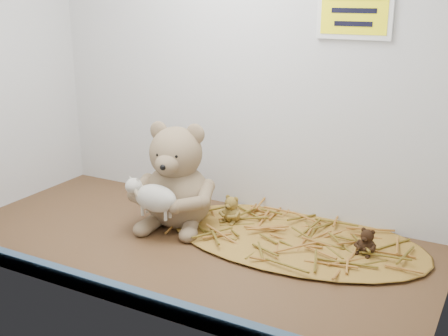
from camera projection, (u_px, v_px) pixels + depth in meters
The scene contains 8 objects.
alcove_shell at pixel (202, 55), 131.85cm from camera, with size 120.40×60.20×90.40cm.
front_rail at pixel (109, 290), 113.08cm from camera, with size 119.28×2.20×3.60cm, color #37516A.
straw_bed at pixel (294, 238), 139.78cm from camera, with size 66.66×38.71×1.29cm, color brown.
main_teddy at pixel (177, 175), 145.51cm from camera, with size 22.29×23.53×27.65cm, color #927A59, non-canonical shape.
toy_lamb at pixel (156, 198), 138.16cm from camera, with size 14.94×9.12×9.65cm, color silver, non-canonical shape.
mini_teddy_tan at pixel (232, 208), 147.66cm from camera, with size 5.84×6.16×7.24cm, color olive, non-canonical shape.
mini_teddy_brown at pixel (367, 240), 129.50cm from camera, with size 5.06×5.35×6.28cm, color black, non-canonical shape.
wall_sign at pixel (355, 10), 132.34cm from camera, with size 16.00×1.20×11.00cm, color yellow.
Camera 1 is at (68.24, -106.16, 59.15)cm, focal length 45.00 mm.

